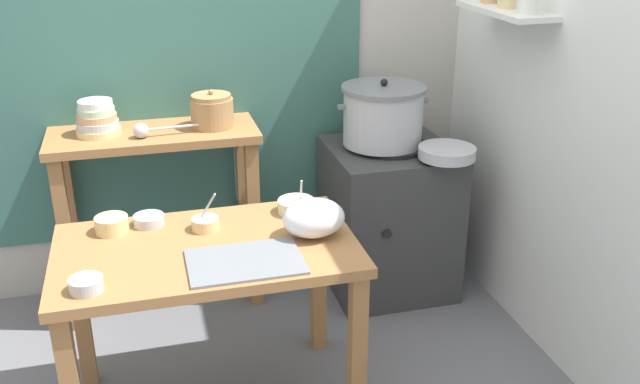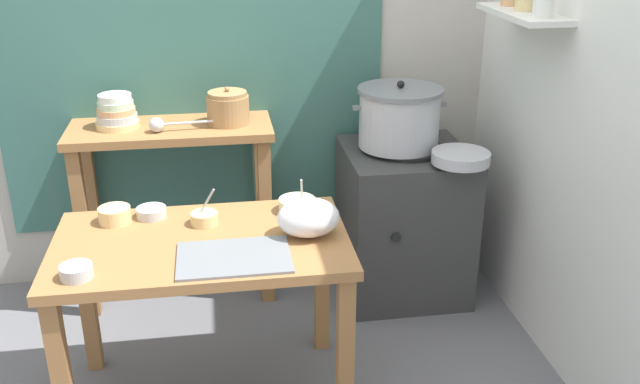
# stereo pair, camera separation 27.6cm
# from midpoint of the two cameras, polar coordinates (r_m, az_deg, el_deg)

# --- Properties ---
(wall_back) EXTENTS (4.40, 0.12, 2.60)m
(wall_back) POSITION_cam_midpoint_polar(r_m,az_deg,el_deg) (3.54, -10.81, 12.82)
(wall_back) COLOR #B2ADA3
(wall_back) RESTS_ON ground
(wall_right) EXTENTS (0.30, 3.20, 2.60)m
(wall_right) POSITION_cam_midpoint_polar(r_m,az_deg,el_deg) (3.08, 16.42, 10.85)
(wall_right) COLOR silver
(wall_right) RESTS_ON ground
(prep_table) EXTENTS (1.10, 0.66, 0.72)m
(prep_table) POSITION_cam_midpoint_polar(r_m,az_deg,el_deg) (2.67, -12.10, -6.47)
(prep_table) COLOR #9E6B3D
(prep_table) RESTS_ON ground
(back_shelf_table) EXTENTS (0.96, 0.40, 0.90)m
(back_shelf_table) POSITION_cam_midpoint_polar(r_m,az_deg,el_deg) (3.43, -15.42, 1.26)
(back_shelf_table) COLOR #9E6B3D
(back_shelf_table) RESTS_ON ground
(stove_block) EXTENTS (0.60, 0.61, 0.78)m
(stove_block) POSITION_cam_midpoint_polar(r_m,az_deg,el_deg) (3.59, 3.39, -2.12)
(stove_block) COLOR #383838
(stove_block) RESTS_ON ground
(steamer_pot) EXTENTS (0.46, 0.41, 0.33)m
(steamer_pot) POSITION_cam_midpoint_polar(r_m,az_deg,el_deg) (3.40, 2.85, 6.27)
(steamer_pot) COLOR #B7BABF
(steamer_pot) RESTS_ON stove_block
(clay_pot) EXTENTS (0.20, 0.20, 0.18)m
(clay_pot) POSITION_cam_midpoint_polar(r_m,az_deg,el_deg) (3.34, -11.19, 6.48)
(clay_pot) COLOR #A37A4C
(clay_pot) RESTS_ON back_shelf_table
(bowl_stack_enamel) EXTENTS (0.20, 0.20, 0.16)m
(bowl_stack_enamel) POSITION_cam_midpoint_polar(r_m,az_deg,el_deg) (3.37, -20.03, 5.57)
(bowl_stack_enamel) COLOR #E5C684
(bowl_stack_enamel) RESTS_ON back_shelf_table
(ladle) EXTENTS (0.30, 0.07, 0.07)m
(ladle) POSITION_cam_midpoint_polar(r_m,az_deg,el_deg) (3.27, -16.59, 4.82)
(ladle) COLOR #B7BABF
(ladle) RESTS_ON back_shelf_table
(serving_tray) EXTENTS (0.40, 0.28, 0.01)m
(serving_tray) POSITION_cam_midpoint_polar(r_m,az_deg,el_deg) (2.47, -9.37, -5.71)
(serving_tray) COLOR slate
(serving_tray) RESTS_ON prep_table
(plastic_bag) EXTENTS (0.24, 0.18, 0.15)m
(plastic_bag) POSITION_cam_midpoint_polar(r_m,az_deg,el_deg) (2.60, -3.56, -2.20)
(plastic_bag) COLOR white
(plastic_bag) RESTS_ON prep_table
(wide_pan) EXTENTS (0.27, 0.27, 0.05)m
(wide_pan) POSITION_cam_midpoint_polar(r_m,az_deg,el_deg) (3.27, 7.98, 3.17)
(wide_pan) COLOR #B7BABF
(wide_pan) RESTS_ON stove_block
(prep_bowl_0) EXTENTS (0.13, 0.13, 0.06)m
(prep_bowl_0) POSITION_cam_midpoint_polar(r_m,az_deg,el_deg) (2.80, -19.41, -2.54)
(prep_bowl_0) COLOR #E5C684
(prep_bowl_0) RESTS_ON prep_table
(prep_bowl_1) EXTENTS (0.12, 0.12, 0.04)m
(prep_bowl_1) POSITION_cam_midpoint_polar(r_m,az_deg,el_deg) (2.82, -16.57, -2.23)
(prep_bowl_1) COLOR #B7BABF
(prep_bowl_1) RESTS_ON prep_table
(prep_bowl_2) EXTENTS (0.11, 0.11, 0.05)m
(prep_bowl_2) POSITION_cam_midpoint_polar(r_m,az_deg,el_deg) (2.43, -21.73, -7.09)
(prep_bowl_2) COLOR #B7BABF
(prep_bowl_2) RESTS_ON prep_table
(prep_bowl_3) EXTENTS (0.15, 0.15, 0.16)m
(prep_bowl_3) POSITION_cam_midpoint_polar(r_m,az_deg,el_deg) (2.82, -4.74, -1.16)
(prep_bowl_3) COLOR beige
(prep_bowl_3) RESTS_ON prep_table
(prep_bowl_4) EXTENTS (0.11, 0.11, 0.15)m
(prep_bowl_4) POSITION_cam_midpoint_polar(r_m,az_deg,el_deg) (2.73, -12.24, -2.55)
(prep_bowl_4) COLOR #E5C684
(prep_bowl_4) RESTS_ON prep_table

